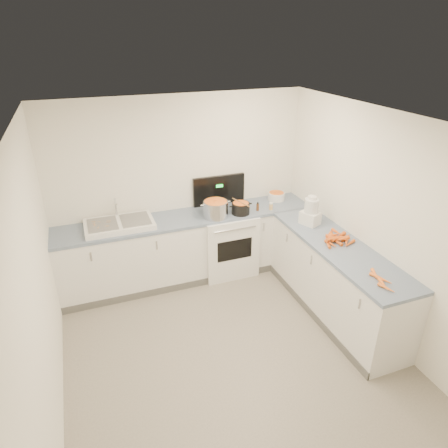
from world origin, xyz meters
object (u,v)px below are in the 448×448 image
object	(u,v)px
spice_jar	(271,207)
black_pot	(241,209)
stove	(226,241)
extract_bottle	(258,207)
sink	(119,224)
food_processor	(311,212)
mixing_bowl	(276,196)
steel_pot	(216,210)

from	to	relation	value
spice_jar	black_pot	bearing A→B (deg)	176.67
stove	extract_bottle	world-z (taller)	stove
sink	food_processor	world-z (taller)	food_processor
mixing_bowl	extract_bottle	xyz separation A→B (m)	(-0.42, -0.26, -0.01)
black_pot	extract_bottle	size ratio (longest dim) A/B	2.46
steel_pot	black_pot	size ratio (longest dim) A/B	1.36
food_processor	sink	bearing A→B (deg)	161.61
black_pot	food_processor	bearing A→B (deg)	-40.58
black_pot	spice_jar	world-z (taller)	black_pot
stove	spice_jar	xyz separation A→B (m)	(0.61, -0.17, 0.51)
stove	sink	xyz separation A→B (m)	(-1.45, 0.02, 0.50)
stove	spice_jar	bearing A→B (deg)	-15.68
stove	mixing_bowl	xyz separation A→B (m)	(0.84, 0.13, 0.52)
steel_pot	extract_bottle	size ratio (longest dim) A/B	3.34
black_pot	spice_jar	size ratio (longest dim) A/B	2.80
stove	extract_bottle	bearing A→B (deg)	-17.28
sink	stove	bearing A→B (deg)	-0.62
steel_pot	spice_jar	xyz separation A→B (m)	(0.80, -0.05, -0.06)
mixing_bowl	extract_bottle	size ratio (longest dim) A/B	2.45
steel_pot	black_pot	xyz separation A→B (m)	(0.35, -0.02, -0.03)
sink	food_processor	distance (m)	2.45
food_processor	spice_jar	bearing A→B (deg)	114.43
stove	black_pot	xyz separation A→B (m)	(0.16, -0.14, 0.53)
mixing_bowl	food_processor	size ratio (longest dim) A/B	0.64
mixing_bowl	black_pot	bearing A→B (deg)	-158.42
steel_pot	spice_jar	distance (m)	0.81
extract_bottle	food_processor	bearing A→B (deg)	-54.11
spice_jar	food_processor	xyz separation A→B (m)	(0.27, -0.59, 0.12)
sink	mixing_bowl	bearing A→B (deg)	2.77
sink	black_pot	size ratio (longest dim) A/B	3.50
black_pot	spice_jar	bearing A→B (deg)	-3.33
spice_jar	sink	bearing A→B (deg)	174.83
stove	food_processor	size ratio (longest dim) A/B	3.53
black_pot	mixing_bowl	xyz separation A→B (m)	(0.68, 0.27, -0.01)
mixing_bowl	spice_jar	size ratio (longest dim) A/B	2.80
sink	spice_jar	world-z (taller)	sink
steel_pot	mixing_bowl	bearing A→B (deg)	13.61
black_pot	extract_bottle	world-z (taller)	black_pot
mixing_bowl	extract_bottle	bearing A→B (deg)	-148.69
steel_pot	mixing_bowl	size ratio (longest dim) A/B	1.36
steel_pot	spice_jar	bearing A→B (deg)	-3.21
extract_bottle	food_processor	distance (m)	0.78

